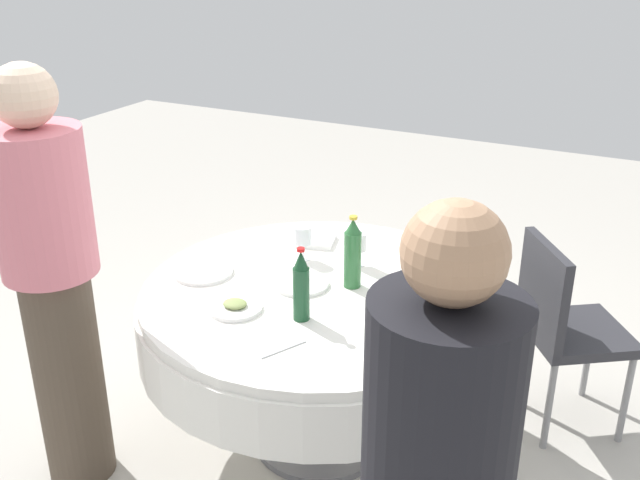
# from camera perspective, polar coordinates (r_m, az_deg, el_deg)

# --- Properties ---
(ground_plane) EXTENTS (10.00, 10.00, 0.00)m
(ground_plane) POSITION_cam_1_polar(r_m,az_deg,el_deg) (3.28, -0.00, -15.36)
(ground_plane) COLOR #B7B2A8
(dining_table) EXTENTS (1.44, 1.44, 0.74)m
(dining_table) POSITION_cam_1_polar(r_m,az_deg,el_deg) (2.94, -0.00, -6.32)
(dining_table) COLOR white
(dining_table) RESTS_ON ground_plane
(bottle_dark_green_outer) EXTENTS (0.06, 0.06, 0.28)m
(bottle_dark_green_outer) POSITION_cam_1_polar(r_m,az_deg,el_deg) (2.60, -1.48, -3.65)
(bottle_dark_green_outer) COLOR #194728
(bottle_dark_green_outer) RESTS_ON dining_table
(bottle_amber_left) EXTENTS (0.06, 0.06, 0.29)m
(bottle_amber_left) POSITION_cam_1_polar(r_m,az_deg,el_deg) (2.89, 8.74, -0.88)
(bottle_amber_left) COLOR #8C5619
(bottle_amber_left) RESTS_ON dining_table
(bottle_dark_green_south) EXTENTS (0.07, 0.07, 0.30)m
(bottle_dark_green_south) POSITION_cam_1_polar(r_m,az_deg,el_deg) (2.46, 7.63, -5.26)
(bottle_dark_green_south) COLOR #194728
(bottle_dark_green_south) RESTS_ON dining_table
(bottle_green_right) EXTENTS (0.07, 0.07, 0.30)m
(bottle_green_right) POSITION_cam_1_polar(r_m,az_deg,el_deg) (2.83, 2.56, -1.09)
(bottle_green_right) COLOR #2D6B38
(bottle_green_right) RESTS_ON dining_table
(wine_glass_right) EXTENTS (0.07, 0.07, 0.15)m
(wine_glass_right) POSITION_cam_1_polar(r_m,az_deg,el_deg) (3.03, 2.98, -0.20)
(wine_glass_right) COLOR white
(wine_glass_right) RESTS_ON dining_table
(wine_glass_north) EXTENTS (0.08, 0.08, 0.16)m
(wine_glass_north) POSITION_cam_1_polar(r_m,az_deg,el_deg) (2.99, 8.70, -0.35)
(wine_glass_north) COLOR white
(wine_glass_north) RESTS_ON dining_table
(wine_glass_west) EXTENTS (0.07, 0.07, 0.15)m
(wine_glass_west) POSITION_cam_1_polar(r_m,az_deg,el_deg) (3.08, -1.34, 0.32)
(wine_glass_west) COLOR white
(wine_glass_west) RESTS_ON dining_table
(plate_far) EXTENTS (0.22, 0.22, 0.02)m
(plate_far) POSITION_cam_1_polar(r_m,az_deg,el_deg) (2.89, -1.49, -3.44)
(plate_far) COLOR white
(plate_far) RESTS_ON dining_table
(plate_rear) EXTENTS (0.20, 0.20, 0.04)m
(plate_rear) POSITION_cam_1_polar(r_m,az_deg,el_deg) (2.73, -6.64, -5.22)
(plate_rear) COLOR white
(plate_rear) RESTS_ON dining_table
(plate_front) EXTENTS (0.25, 0.25, 0.04)m
(plate_front) POSITION_cam_1_polar(r_m,az_deg,el_deg) (2.75, 10.23, -5.20)
(plate_front) COLOR white
(plate_front) RESTS_ON dining_table
(plate_east) EXTENTS (0.25, 0.25, 0.02)m
(plate_east) POSITION_cam_1_polar(r_m,az_deg,el_deg) (3.03, -9.13, -2.45)
(plate_east) COLOR white
(plate_east) RESTS_ON dining_table
(knife_left) EXTENTS (0.09, 0.17, 0.00)m
(knife_left) POSITION_cam_1_polar(r_m,az_deg,el_deg) (2.48, -2.91, -8.50)
(knife_left) COLOR silver
(knife_left) RESTS_ON dining_table
(folded_napkin) EXTENTS (0.20, 0.20, 0.02)m
(folded_napkin) POSITION_cam_1_polar(r_m,az_deg,el_deg) (3.27, -0.28, -0.03)
(folded_napkin) COLOR white
(folded_napkin) RESTS_ON dining_table
(person_left) EXTENTS (0.34, 0.34, 1.65)m
(person_left) POSITION_cam_1_polar(r_m,az_deg,el_deg) (2.83, -20.10, -2.92)
(person_left) COLOR #4C3F33
(person_left) RESTS_ON ground_plane
(chair_west) EXTENTS (0.56, 0.56, 0.87)m
(chair_west) POSITION_cam_1_polar(r_m,az_deg,el_deg) (3.26, 18.34, -5.96)
(chair_west) COLOR #2D2D33
(chair_west) RESTS_ON ground_plane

